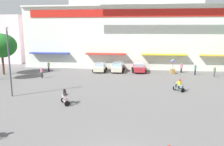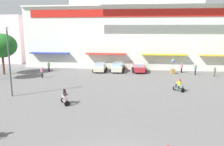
{
  "view_description": "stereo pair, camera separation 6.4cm",
  "coord_description": "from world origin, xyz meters",
  "px_view_note": "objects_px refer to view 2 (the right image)",
  "views": [
    {
      "loc": [
        1.34,
        -11.14,
        7.31
      ],
      "look_at": [
        -2.11,
        16.2,
        1.98
      ],
      "focal_mm": 37.09,
      "sensor_mm": 36.0,
      "label": 1
    },
    {
      "loc": [
        1.4,
        -11.13,
        7.31
      ],
      "look_at": [
        -2.11,
        16.2,
        1.98
      ],
      "focal_mm": 37.09,
      "sensor_mm": 36.0,
      "label": 2
    }
  ],
  "objects_px": {
    "plaza_tree_0": "(2,46)",
    "scooter_rider_4": "(179,86)",
    "pedestrian_2": "(49,66)",
    "parked_car_0": "(100,67)",
    "scooter_rider_3": "(65,98)",
    "parked_car_2": "(139,67)",
    "balloon_vendor_cart": "(173,69)",
    "streetlamp_near": "(9,57)",
    "pedestrian_3": "(42,72)",
    "pedestrian_1": "(182,67)",
    "pedestrian_4": "(215,71)",
    "pedestrian_0": "(195,69)",
    "parked_car_1": "(118,67)"
  },
  "relations": [
    {
      "from": "pedestrian_3",
      "to": "balloon_vendor_cart",
      "type": "height_order",
      "value": "balloon_vendor_cart"
    },
    {
      "from": "parked_car_1",
      "to": "pedestrian_3",
      "type": "bearing_deg",
      "value": -148.36
    },
    {
      "from": "parked_car_2",
      "to": "balloon_vendor_cart",
      "type": "bearing_deg",
      "value": -8.84
    },
    {
      "from": "pedestrian_2",
      "to": "scooter_rider_3",
      "type": "bearing_deg",
      "value": -62.93
    },
    {
      "from": "plaza_tree_0",
      "to": "parked_car_0",
      "type": "bearing_deg",
      "value": 16.32
    },
    {
      "from": "plaza_tree_0",
      "to": "pedestrian_2",
      "type": "height_order",
      "value": "plaza_tree_0"
    },
    {
      "from": "pedestrian_2",
      "to": "scooter_rider_4",
      "type": "bearing_deg",
      "value": -26.7
    },
    {
      "from": "pedestrian_1",
      "to": "parked_car_0",
      "type": "bearing_deg",
      "value": -177.25
    },
    {
      "from": "pedestrian_3",
      "to": "balloon_vendor_cart",
      "type": "relative_size",
      "value": 0.68
    },
    {
      "from": "parked_car_2",
      "to": "pedestrian_4",
      "type": "distance_m",
      "value": 11.86
    },
    {
      "from": "parked_car_0",
      "to": "scooter_rider_3",
      "type": "distance_m",
      "value": 17.59
    },
    {
      "from": "balloon_vendor_cart",
      "to": "scooter_rider_3",
      "type": "bearing_deg",
      "value": -125.8
    },
    {
      "from": "parked_car_0",
      "to": "pedestrian_1",
      "type": "distance_m",
      "value": 13.7
    },
    {
      "from": "pedestrian_1",
      "to": "pedestrian_2",
      "type": "xyz_separation_m",
      "value": [
        -22.38,
        -1.84,
        0.08
      ]
    },
    {
      "from": "pedestrian_0",
      "to": "scooter_rider_3",
      "type": "bearing_deg",
      "value": -133.71
    },
    {
      "from": "plaza_tree_0",
      "to": "pedestrian_4",
      "type": "distance_m",
      "value": 33.42
    },
    {
      "from": "plaza_tree_0",
      "to": "pedestrian_2",
      "type": "distance_m",
      "value": 7.91
    },
    {
      "from": "pedestrian_2",
      "to": "streetlamp_near",
      "type": "bearing_deg",
      "value": -83.19
    },
    {
      "from": "pedestrian_0",
      "to": "balloon_vendor_cart",
      "type": "relative_size",
      "value": 0.71
    },
    {
      "from": "balloon_vendor_cart",
      "to": "scooter_rider_4",
      "type": "bearing_deg",
      "value": -93.51
    },
    {
      "from": "pedestrian_1",
      "to": "pedestrian_4",
      "type": "height_order",
      "value": "pedestrian_1"
    },
    {
      "from": "parked_car_0",
      "to": "scooter_rider_4",
      "type": "distance_m",
      "value": 16.12
    },
    {
      "from": "parked_car_1",
      "to": "balloon_vendor_cart",
      "type": "distance_m",
      "value": 9.18
    },
    {
      "from": "pedestrian_2",
      "to": "balloon_vendor_cart",
      "type": "bearing_deg",
      "value": 2.36
    },
    {
      "from": "scooter_rider_4",
      "to": "parked_car_0",
      "type": "bearing_deg",
      "value": 135.37
    },
    {
      "from": "scooter_rider_3",
      "to": "pedestrian_2",
      "type": "bearing_deg",
      "value": 117.07
    },
    {
      "from": "parked_car_0",
      "to": "parked_car_2",
      "type": "distance_m",
      "value": 6.63
    },
    {
      "from": "balloon_vendor_cart",
      "to": "pedestrian_4",
      "type": "bearing_deg",
      "value": -16.23
    },
    {
      "from": "pedestrian_4",
      "to": "streetlamp_near",
      "type": "xyz_separation_m",
      "value": [
        -25.14,
        -13.61,
        3.44
      ]
    },
    {
      "from": "pedestrian_3",
      "to": "parked_car_1",
      "type": "bearing_deg",
      "value": 31.64
    },
    {
      "from": "pedestrian_2",
      "to": "pedestrian_3",
      "type": "xyz_separation_m",
      "value": [
        0.99,
        -5.01,
        -0.05
      ]
    },
    {
      "from": "plaza_tree_0",
      "to": "parked_car_1",
      "type": "height_order",
      "value": "plaza_tree_0"
    },
    {
      "from": "scooter_rider_3",
      "to": "parked_car_1",
      "type": "bearing_deg",
      "value": 79.61
    },
    {
      "from": "pedestrian_4",
      "to": "pedestrian_1",
      "type": "bearing_deg",
      "value": 148.65
    },
    {
      "from": "streetlamp_near",
      "to": "balloon_vendor_cart",
      "type": "height_order",
      "value": "streetlamp_near"
    },
    {
      "from": "pedestrian_3",
      "to": "plaza_tree_0",
      "type": "bearing_deg",
      "value": 165.99
    },
    {
      "from": "parked_car_1",
      "to": "pedestrian_1",
      "type": "relative_size",
      "value": 2.78
    },
    {
      "from": "pedestrian_2",
      "to": "pedestrian_3",
      "type": "height_order",
      "value": "pedestrian_2"
    },
    {
      "from": "parked_car_1",
      "to": "pedestrian_3",
      "type": "xyz_separation_m",
      "value": [
        -10.69,
        -6.59,
        0.16
      ]
    },
    {
      "from": "parked_car_1",
      "to": "pedestrian_0",
      "type": "height_order",
      "value": "pedestrian_0"
    },
    {
      "from": "parked_car_1",
      "to": "pedestrian_2",
      "type": "distance_m",
      "value": 11.79
    },
    {
      "from": "pedestrian_1",
      "to": "pedestrian_2",
      "type": "height_order",
      "value": "pedestrian_2"
    },
    {
      "from": "pedestrian_2",
      "to": "plaza_tree_0",
      "type": "bearing_deg",
      "value": -152.93
    },
    {
      "from": "parked_car_0",
      "to": "pedestrian_0",
      "type": "height_order",
      "value": "pedestrian_0"
    },
    {
      "from": "parked_car_2",
      "to": "scooter_rider_4",
      "type": "distance_m",
      "value": 12.82
    },
    {
      "from": "parked_car_1",
      "to": "scooter_rider_3",
      "type": "relative_size",
      "value": 2.89
    },
    {
      "from": "plaza_tree_0",
      "to": "scooter_rider_4",
      "type": "xyz_separation_m",
      "value": [
        26.42,
        -6.94,
        -4.01
      ]
    },
    {
      "from": "parked_car_2",
      "to": "pedestrian_0",
      "type": "distance_m",
      "value": 9.08
    },
    {
      "from": "scooter_rider_3",
      "to": "balloon_vendor_cart",
      "type": "height_order",
      "value": "balloon_vendor_cart"
    },
    {
      "from": "scooter_rider_4",
      "to": "pedestrian_4",
      "type": "relative_size",
      "value": 0.95
    }
  ]
}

